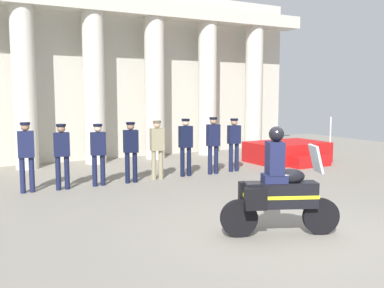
% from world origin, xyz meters
% --- Properties ---
extents(ground_plane, '(28.00, 28.00, 0.00)m').
position_xyz_m(ground_plane, '(0.00, 0.00, 0.00)').
color(ground_plane, gray).
extents(colonnade_backdrop, '(17.84, 1.58, 6.31)m').
position_xyz_m(colonnade_backdrop, '(-0.54, 9.95, 3.29)').
color(colonnade_backdrop, beige).
rests_on(colonnade_backdrop, ground_plane).
extents(reviewing_stand, '(2.63, 2.34, 1.62)m').
position_xyz_m(reviewing_stand, '(5.48, 6.25, 0.35)').
color(reviewing_stand, '#B71414').
rests_on(reviewing_stand, ground_plane).
extents(officer_in_row_0, '(0.40, 0.26, 1.75)m').
position_xyz_m(officer_in_row_0, '(-3.41, 5.74, 1.03)').
color(officer_in_row_0, '#191E42').
rests_on(officer_in_row_0, ground_plane).
extents(officer_in_row_1, '(0.40, 0.26, 1.68)m').
position_xyz_m(officer_in_row_1, '(-2.56, 5.66, 0.99)').
color(officer_in_row_1, '#141938').
rests_on(officer_in_row_1, ground_plane).
extents(officer_in_row_2, '(0.40, 0.26, 1.65)m').
position_xyz_m(officer_in_row_2, '(-1.62, 5.66, 0.97)').
color(officer_in_row_2, '#141938').
rests_on(officer_in_row_2, ground_plane).
extents(officer_in_row_3, '(0.40, 0.26, 1.67)m').
position_xyz_m(officer_in_row_3, '(-0.72, 5.62, 0.98)').
color(officer_in_row_3, black).
rests_on(officer_in_row_3, ground_plane).
extents(officer_in_row_4, '(0.40, 0.26, 1.68)m').
position_xyz_m(officer_in_row_4, '(0.10, 5.69, 0.99)').
color(officer_in_row_4, gray).
rests_on(officer_in_row_4, ground_plane).
extents(officer_in_row_5, '(0.40, 0.26, 1.70)m').
position_xyz_m(officer_in_row_5, '(1.04, 5.72, 1.01)').
color(officer_in_row_5, black).
rests_on(officer_in_row_5, ground_plane).
extents(officer_in_row_6, '(0.40, 0.26, 1.73)m').
position_xyz_m(officer_in_row_6, '(1.94, 5.63, 1.02)').
color(officer_in_row_6, '#141938').
rests_on(officer_in_row_6, ground_plane).
extents(officer_in_row_7, '(0.40, 0.26, 1.66)m').
position_xyz_m(officer_in_row_7, '(2.74, 5.69, 0.98)').
color(officer_in_row_7, '#141938').
rests_on(officer_in_row_7, ground_plane).
extents(motorcycle_with_rider, '(1.95, 1.08, 1.90)m').
position_xyz_m(motorcycle_with_rider, '(-0.21, 0.15, 0.79)').
color(motorcycle_with_rider, black).
rests_on(motorcycle_with_rider, ground_plane).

